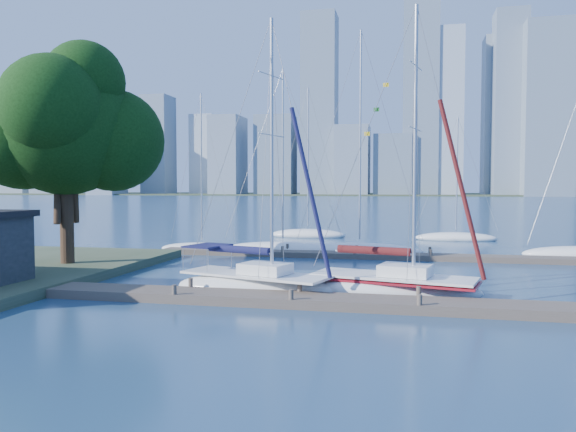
# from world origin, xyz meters

# --- Properties ---
(ground) EXTENTS (700.00, 700.00, 0.00)m
(ground) POSITION_xyz_m (0.00, 0.00, 0.00)
(ground) COLOR navy
(ground) RESTS_ON ground
(near_dock) EXTENTS (26.00, 2.00, 0.40)m
(near_dock) POSITION_xyz_m (0.00, 0.00, 0.20)
(near_dock) COLOR #50443B
(near_dock) RESTS_ON ground
(far_dock) EXTENTS (30.00, 1.80, 0.36)m
(far_dock) POSITION_xyz_m (2.00, 16.00, 0.18)
(far_dock) COLOR #50443B
(far_dock) RESTS_ON ground
(far_shore) EXTENTS (800.00, 100.00, 1.50)m
(far_shore) POSITION_xyz_m (0.00, 320.00, 0.00)
(far_shore) COLOR #38472D
(far_shore) RESTS_ON ground
(tree) EXTENTS (10.34, 9.40, 12.98)m
(tree) POSITION_xyz_m (-14.64, 6.15, 8.55)
(tree) COLOR black
(tree) RESTS_ON ground
(sailboat_navy) EXTENTS (7.99, 4.53, 12.94)m
(sailboat_navy) POSITION_xyz_m (-2.36, 2.28, 1.09)
(sailboat_navy) COLOR white
(sailboat_navy) RESTS_ON ground
(sailboat_maroon) EXTENTS (8.16, 4.28, 13.32)m
(sailboat_maroon) POSITION_xyz_m (3.93, 2.86, 1.10)
(sailboat_maroon) COLOR white
(sailboat_maroon) RESTS_ON ground
(bg_boat_0) EXTENTS (6.85, 4.25, 12.20)m
(bg_boat_0) POSITION_xyz_m (-10.77, 17.40, 0.24)
(bg_boat_0) COLOR white
(bg_boat_0) RESTS_ON ground
(bg_boat_1) EXTENTS (9.00, 2.46, 13.89)m
(bg_boat_1) POSITION_xyz_m (-4.57, 17.82, 0.28)
(bg_boat_1) COLOR white
(bg_boat_1) RESTS_ON ground
(bg_boat_2) EXTENTS (9.31, 3.65, 16.43)m
(bg_boat_2) POSITION_xyz_m (1.09, 18.00, 0.31)
(bg_boat_2) COLOR white
(bg_boat_2) RESTS_ON ground
(bg_boat_6) EXTENTS (7.47, 2.91, 14.77)m
(bg_boat_6) POSITION_xyz_m (-5.02, 30.89, 0.30)
(bg_boat_6) COLOR white
(bg_boat_6) RESTS_ON ground
(bg_boat_7) EXTENTS (7.37, 2.45, 11.53)m
(bg_boat_7) POSITION_xyz_m (8.79, 30.55, 0.25)
(bg_boat_7) COLOR white
(bg_boat_7) RESTS_ON ground
(skyline) EXTENTS (502.70, 51.31, 107.14)m
(skyline) POSITION_xyz_m (22.93, 290.47, 35.70)
(skyline) COLOR slate
(skyline) RESTS_ON ground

